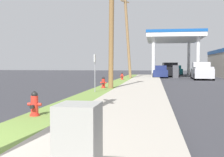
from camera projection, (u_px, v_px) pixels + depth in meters
fire_hydrant_nearest at (34, 105)px, 8.39m from camera, size 0.42×0.38×0.74m
fire_hydrant_second at (103, 83)px, 18.63m from camera, size 0.42×0.38×0.74m
fire_hydrant_third at (122, 76)px, 29.30m from camera, size 0.42×0.37×0.74m
utility_pole_midground at (111, 20)px, 17.98m from camera, size 0.71×1.31×8.61m
utility_pole_background at (128, 37)px, 32.50m from camera, size 1.24×1.70×9.37m
utility_cabinet at (79, 152)px, 3.35m from camera, size 0.55×0.62×1.07m
street_sign_post at (95, 65)px, 15.77m from camera, size 0.05×0.36×2.12m
gas_station_canopy at (224, 58)px, 38.52m from camera, size 15.40×12.87×5.97m
car_navy_by_near_pump at (159, 72)px, 36.44m from camera, size 2.09×4.57×1.57m
car_teal_by_far_pump at (175, 71)px, 46.40m from camera, size 2.24×4.63×1.57m
truck_black_at_forecourt at (169, 70)px, 39.73m from camera, size 2.57×5.56×1.97m
truck_silver_on_apron at (202, 71)px, 31.85m from camera, size 2.35×5.49×1.97m
truck_white_at_far_bay at (169, 70)px, 42.84m from camera, size 2.60×5.57×1.97m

